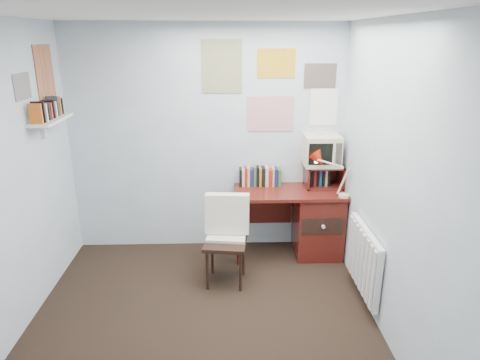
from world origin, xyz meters
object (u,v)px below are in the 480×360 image
object	(u,v)px
wall_shelf	(51,120)
tv_riser	(324,176)
desk_lamp	(346,178)
desk_chair	(225,243)
crt_tv	(321,149)
desk	(312,220)
radiator	(364,260)

from	to	relation	value
wall_shelf	tv_riser	bearing A→B (deg)	10.32
desk_lamp	tv_riser	bearing A→B (deg)	96.94
desk_chair	desk_lamp	xyz separation A→B (m)	(1.24, 0.36, 0.54)
crt_tv	wall_shelf	size ratio (longest dim) A/B	0.62
desk	wall_shelf	xyz separation A→B (m)	(-2.57, -0.38, 1.21)
desk_lamp	tv_riser	distance (m)	0.37
desk_chair	desk_lamp	bearing A→B (deg)	23.29
crt_tv	radiator	world-z (taller)	crt_tv
crt_tv	desk	bearing A→B (deg)	-121.60
desk_chair	wall_shelf	bearing A→B (deg)	-179.91
tv_riser	desk_lamp	bearing A→B (deg)	-65.56
desk_chair	wall_shelf	xyz separation A→B (m)	(-1.60, 0.20, 1.19)
desk_lamp	desk_chair	bearing A→B (deg)	178.62
desk_lamp	crt_tv	distance (m)	0.46
desk_lamp	wall_shelf	distance (m)	2.92
tv_riser	radiator	bearing A→B (deg)	-80.72
desk_chair	radiator	world-z (taller)	desk_chair
desk_lamp	radiator	world-z (taller)	desk_lamp
desk	crt_tv	size ratio (longest dim) A/B	3.14
desk	desk_chair	distance (m)	1.13
radiator	crt_tv	bearing A→B (deg)	101.12
desk	wall_shelf	distance (m)	2.87
desk	tv_riser	distance (m)	0.51
desk	tv_riser	xyz separation A→B (m)	(0.12, 0.11, 0.48)
desk	tv_riser	size ratio (longest dim) A/B	3.00
desk	radiator	world-z (taller)	desk
tv_riser	wall_shelf	distance (m)	2.83
desk_chair	crt_tv	world-z (taller)	crt_tv
desk_chair	desk_lamp	distance (m)	1.40
tv_riser	crt_tv	bearing A→B (deg)	152.45
desk_chair	crt_tv	bearing A→B (deg)	41.12
desk_chair	crt_tv	distance (m)	1.48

